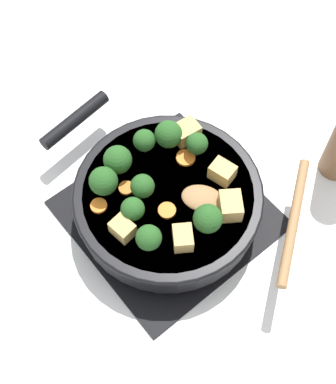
# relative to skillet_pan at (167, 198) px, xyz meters

# --- Properties ---
(ground_plane) EXTENTS (2.40, 2.40, 0.00)m
(ground_plane) POSITION_rel_skillet_pan_xyz_m (-0.00, -0.00, -0.06)
(ground_plane) COLOR white
(front_burner_grate) EXTENTS (0.31, 0.31, 0.03)m
(front_burner_grate) POSITION_rel_skillet_pan_xyz_m (-0.00, -0.00, -0.04)
(front_burner_grate) COLOR black
(front_burner_grate) RESTS_ON ground_plane
(skillet_pan) EXTENTS (0.40, 0.31, 0.05)m
(skillet_pan) POSITION_rel_skillet_pan_xyz_m (0.00, 0.00, 0.00)
(skillet_pan) COLOR black
(skillet_pan) RESTS_ON front_burner_grate
(wooden_spoon) EXTENTS (0.23, 0.22, 0.02)m
(wooden_spoon) POSITION_rel_skillet_pan_xyz_m (-0.11, -0.08, 0.03)
(wooden_spoon) COLOR #A87A4C
(wooden_spoon) RESTS_ON skillet_pan
(tofu_cube_center_large) EXTENTS (0.05, 0.04, 0.03)m
(tofu_cube_center_large) POSITION_rel_skillet_pan_xyz_m (-0.08, 0.04, 0.04)
(tofu_cube_center_large) COLOR tan
(tofu_cube_center_large) RESTS_ON skillet_pan
(tofu_cube_near_handle) EXTENTS (0.04, 0.04, 0.03)m
(tofu_cube_near_handle) POSITION_rel_skillet_pan_xyz_m (0.06, -0.09, 0.04)
(tofu_cube_near_handle) COLOR tan
(tofu_cube_near_handle) RESTS_ON skillet_pan
(tofu_cube_east_chunk) EXTENTS (0.04, 0.03, 0.03)m
(tofu_cube_east_chunk) POSITION_rel_skillet_pan_xyz_m (-0.01, 0.10, 0.04)
(tofu_cube_east_chunk) COLOR tan
(tofu_cube_east_chunk) RESTS_ON skillet_pan
(tofu_cube_west_chunk) EXTENTS (0.04, 0.04, 0.03)m
(tofu_cube_west_chunk) POSITION_rel_skillet_pan_xyz_m (-0.04, -0.09, 0.04)
(tofu_cube_west_chunk) COLOR tan
(tofu_cube_west_chunk) RESTS_ON skillet_pan
(tofu_cube_back_piece) EXTENTS (0.05, 0.05, 0.03)m
(tofu_cube_back_piece) POSITION_rel_skillet_pan_xyz_m (-0.09, -0.05, 0.04)
(tofu_cube_back_piece) COLOR tan
(tofu_cube_back_piece) RESTS_ON skillet_pan
(broccoli_floret_near_spoon) EXTENTS (0.04, 0.04, 0.04)m
(broccoli_floret_near_spoon) POSITION_rel_skillet_pan_xyz_m (0.03, -0.09, 0.05)
(broccoli_floret_near_spoon) COLOR #709956
(broccoli_floret_near_spoon) RESTS_ON skillet_pan
(broccoli_floret_center_top) EXTENTS (0.05, 0.05, 0.05)m
(broccoli_floret_center_top) POSITION_rel_skillet_pan_xyz_m (-0.09, -0.01, 0.05)
(broccoli_floret_center_top) COLOR #709956
(broccoli_floret_center_top) RESTS_ON skillet_pan
(broccoli_floret_east_rim) EXTENTS (0.05, 0.05, 0.05)m
(broccoli_floret_east_rim) POSITION_rel_skillet_pan_xyz_m (0.06, 0.08, 0.05)
(broccoli_floret_east_rim) COLOR #709956
(broccoli_floret_east_rim) RESTS_ON skillet_pan
(broccoli_floret_west_rim) EXTENTS (0.04, 0.04, 0.04)m
(broccoli_floret_west_rim) POSITION_rel_skillet_pan_xyz_m (0.09, -0.02, 0.05)
(broccoli_floret_west_rim) COLOR #709956
(broccoli_floret_west_rim) RESTS_ON skillet_pan
(broccoli_floret_north_edge) EXTENTS (0.04, 0.04, 0.05)m
(broccoli_floret_north_edge) POSITION_rel_skillet_pan_xyz_m (-0.06, 0.08, 0.05)
(broccoli_floret_north_edge) COLOR #709956
(broccoli_floret_north_edge) RESTS_ON skillet_pan
(broccoli_floret_south_cluster) EXTENTS (0.04, 0.04, 0.05)m
(broccoli_floret_south_cluster) POSITION_rel_skillet_pan_xyz_m (0.02, 0.03, 0.05)
(broccoli_floret_south_cluster) COLOR #709956
(broccoli_floret_south_cluster) RESTS_ON skillet_pan
(broccoli_floret_mid_floret) EXTENTS (0.05, 0.05, 0.05)m
(broccoli_floret_mid_floret) POSITION_rel_skillet_pan_xyz_m (0.08, 0.04, 0.05)
(broccoli_floret_mid_floret) COLOR #709956
(broccoli_floret_mid_floret) RESTS_ON skillet_pan
(broccoli_floret_small_inner) EXTENTS (0.05, 0.05, 0.05)m
(broccoli_floret_small_inner) POSITION_rel_skillet_pan_xyz_m (0.07, -0.06, 0.05)
(broccoli_floret_small_inner) COLOR #709956
(broccoli_floret_small_inner) RESTS_ON skillet_pan
(broccoli_floret_tall_stem) EXTENTS (0.04, 0.04, 0.04)m
(broccoli_floret_tall_stem) POSITION_rel_skillet_pan_xyz_m (-0.00, 0.07, 0.05)
(broccoli_floret_tall_stem) COLOR #709956
(broccoli_floret_tall_stem) RESTS_ON skillet_pan
(carrot_slice_orange_thin) EXTENTS (0.03, 0.03, 0.01)m
(carrot_slice_orange_thin) POSITION_rel_skillet_pan_xyz_m (-0.03, 0.02, 0.03)
(carrot_slice_orange_thin) COLOR orange
(carrot_slice_orange_thin) RESTS_ON skillet_pan
(carrot_slice_near_center) EXTENTS (0.03, 0.03, 0.01)m
(carrot_slice_near_center) POSITION_rel_skillet_pan_xyz_m (0.05, 0.10, 0.03)
(carrot_slice_near_center) COLOR orange
(carrot_slice_near_center) RESTS_ON skillet_pan
(carrot_slice_edge_slice) EXTENTS (0.02, 0.02, 0.01)m
(carrot_slice_edge_slice) POSITION_rel_skillet_pan_xyz_m (0.05, 0.05, 0.03)
(carrot_slice_edge_slice) COLOR orange
(carrot_slice_edge_slice) RESTS_ON skillet_pan
(carrot_slice_under_broccoli) EXTENTS (0.03, 0.03, 0.01)m
(carrot_slice_under_broccoli) POSITION_rel_skillet_pan_xyz_m (0.03, -0.06, 0.03)
(carrot_slice_under_broccoli) COLOR orange
(carrot_slice_under_broccoli) RESTS_ON skillet_pan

